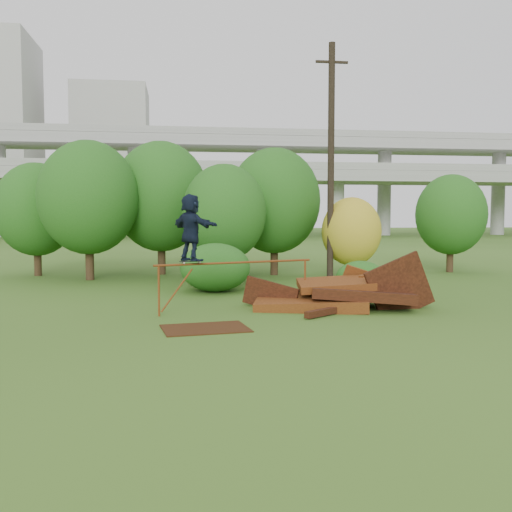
{
  "coord_description": "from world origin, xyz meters",
  "views": [
    {
      "loc": [
        -3.12,
        -15.03,
        2.8
      ],
      "look_at": [
        -0.8,
        2.0,
        1.6
      ],
      "focal_mm": 40.0,
      "sensor_mm": 36.0,
      "label": 1
    }
  ],
  "objects": [
    {
      "name": "grind_rail",
      "position": [
        -1.43,
        1.74,
        1.19
      ],
      "size": [
        4.81,
        1.62,
        1.46
      ],
      "color": "brown",
      "rests_on": "ground"
    },
    {
      "name": "skater",
      "position": [
        -2.77,
        1.3,
        2.49
      ],
      "size": [
        1.53,
        1.75,
        1.91
      ],
      "primitive_type": "imported",
      "rotation": [
        0.0,
        0.0,
        2.22
      ],
      "color": "black",
      "rests_on": "skateboard"
    },
    {
      "name": "shrub_left",
      "position": [
        -1.78,
        6.04,
        0.9
      ],
      "size": [
        2.61,
        2.41,
        1.81
      ],
      "primitive_type": "ellipsoid",
      "color": "#184C14",
      "rests_on": "ground"
    },
    {
      "name": "shrub_right",
      "position": [
        3.22,
        4.22,
        0.62
      ],
      "size": [
        1.75,
        1.61,
        1.24
      ],
      "primitive_type": "ellipsoid",
      "color": "#184C14",
      "rests_on": "ground"
    },
    {
      "name": "freeway_overpass",
      "position": [
        0.0,
        62.92,
        10.32
      ],
      "size": [
        160.0,
        15.0,
        13.7
      ],
      "color": "gray",
      "rests_on": "ground"
    },
    {
      "name": "utility_pole",
      "position": [
        3.4,
        8.98,
        5.15
      ],
      "size": [
        1.4,
        0.28,
        10.15
      ],
      "color": "black",
      "rests_on": "ground"
    },
    {
      "name": "tree_5",
      "position": [
        10.35,
        11.85,
        2.88
      ],
      "size": [
        3.48,
        3.48,
        4.89
      ],
      "color": "black",
      "rests_on": "ground"
    },
    {
      "name": "tree_6",
      "position": [
        -9.7,
        12.87,
        3.12
      ],
      "size": [
        3.8,
        3.8,
        5.31
      ],
      "color": "black",
      "rests_on": "ground"
    },
    {
      "name": "skateboard",
      "position": [
        -2.77,
        1.3,
        1.52
      ],
      "size": [
        0.69,
        0.38,
        0.07
      ],
      "rotation": [
        0.0,
        0.0,
        0.32
      ],
      "color": "black",
      "rests_on": "grind_rail"
    },
    {
      "name": "building_right",
      "position": [
        -16.0,
        102.0,
        14.0
      ],
      "size": [
        14.0,
        14.0,
        28.0
      ],
      "primitive_type": "cube",
      "color": "#9E9E99",
      "rests_on": "ground"
    },
    {
      "name": "tree_1",
      "position": [
        -3.93,
        12.71,
        3.74
      ],
      "size": [
        4.59,
        4.59,
        6.38
      ],
      "color": "black",
      "rests_on": "ground"
    },
    {
      "name": "scrap_pile",
      "position": [
        1.66,
        1.72,
        0.38
      ],
      "size": [
        5.78,
        3.37,
        2.22
      ],
      "color": "#431B0B",
      "rests_on": "ground"
    },
    {
      "name": "flat_plate",
      "position": [
        -2.48,
        -0.97,
        0.01
      ],
      "size": [
        2.3,
        1.79,
        0.03
      ],
      "primitive_type": "cube",
      "rotation": [
        0.0,
        0.0,
        0.15
      ],
      "color": "#361C0B",
      "rests_on": "ground"
    },
    {
      "name": "ground",
      "position": [
        0.0,
        0.0,
        0.0
      ],
      "size": [
        240.0,
        240.0,
        0.0
      ],
      "primitive_type": "plane",
      "color": "#2D5116",
      "rests_on": "ground"
    },
    {
      "name": "tree_3",
      "position": [
        1.4,
        11.73,
        3.53
      ],
      "size": [
        4.35,
        4.35,
        6.04
      ],
      "color": "black",
      "rests_on": "ground"
    },
    {
      "name": "tree_2",
      "position": [
        -1.18,
        9.09,
        2.96
      ],
      "size": [
        3.56,
        3.56,
        5.01
      ],
      "color": "black",
      "rests_on": "ground"
    },
    {
      "name": "tree_0",
      "position": [
        -7.0,
        10.68,
        3.61
      ],
      "size": [
        4.33,
        4.33,
        6.11
      ],
      "color": "black",
      "rests_on": "ground"
    },
    {
      "name": "tree_4",
      "position": [
        4.48,
        9.4,
        2.12
      ],
      "size": [
        2.64,
        2.64,
        3.65
      ],
      "color": "black",
      "rests_on": "ground"
    }
  ]
}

